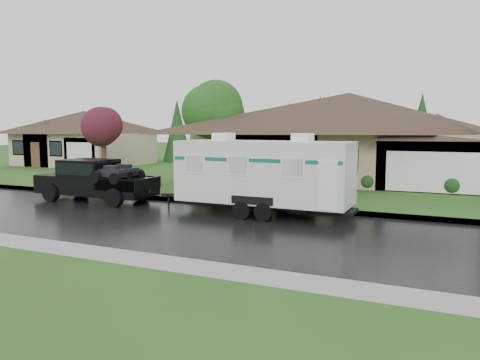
# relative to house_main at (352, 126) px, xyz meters

# --- Properties ---
(ground) EXTENTS (140.00, 140.00, 0.00)m
(ground) POSITION_rel_house_main_xyz_m (-2.29, -13.84, -3.59)
(ground) COLOR #2F5219
(ground) RESTS_ON ground
(road) EXTENTS (140.00, 8.00, 0.01)m
(road) POSITION_rel_house_main_xyz_m (-2.29, -15.84, -3.59)
(road) COLOR black
(road) RESTS_ON ground
(curb) EXTENTS (140.00, 0.50, 0.15)m
(curb) POSITION_rel_house_main_xyz_m (-2.29, -11.59, -3.52)
(curb) COLOR gray
(curb) RESTS_ON ground
(lawn) EXTENTS (140.00, 26.00, 0.15)m
(lawn) POSITION_rel_house_main_xyz_m (-2.29, 1.16, -3.52)
(lawn) COLOR #2F5219
(lawn) RESTS_ON ground
(house_main) EXTENTS (19.44, 10.80, 6.90)m
(house_main) POSITION_rel_house_main_xyz_m (0.00, 0.00, 0.00)
(house_main) COLOR gray
(house_main) RESTS_ON lawn
(house_far) EXTENTS (10.80, 8.64, 5.80)m
(house_far) POSITION_rel_house_main_xyz_m (-24.07, 2.02, -0.62)
(house_far) COLOR tan
(house_far) RESTS_ON lawn
(tree_left_green) EXTENTS (3.76, 3.76, 6.22)m
(tree_left_green) POSITION_rel_house_main_xyz_m (-7.50, -5.10, 0.87)
(tree_left_green) COLOR #382B1E
(tree_left_green) RESTS_ON lawn
(tree_red) EXTENTS (2.98, 2.98, 4.93)m
(tree_red) POSITION_rel_house_main_xyz_m (-15.95, -5.16, -0.03)
(tree_red) COLOR #382B1E
(tree_red) RESTS_ON lawn
(shrub_row) EXTENTS (13.60, 1.00, 1.00)m
(shrub_row) POSITION_rel_house_main_xyz_m (-0.29, -4.54, -2.94)
(shrub_row) COLOR #143814
(shrub_row) RESTS_ON lawn
(pickup_truck) EXTENTS (6.02, 2.29, 2.01)m
(pickup_truck) POSITION_rel_house_main_xyz_m (-9.80, -13.13, -2.52)
(pickup_truck) COLOR black
(pickup_truck) RESTS_ON ground
(travel_trailer) EXTENTS (7.43, 2.61, 3.33)m
(travel_trailer) POSITION_rel_house_main_xyz_m (-0.99, -13.13, -1.82)
(travel_trailer) COLOR silver
(travel_trailer) RESTS_ON ground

